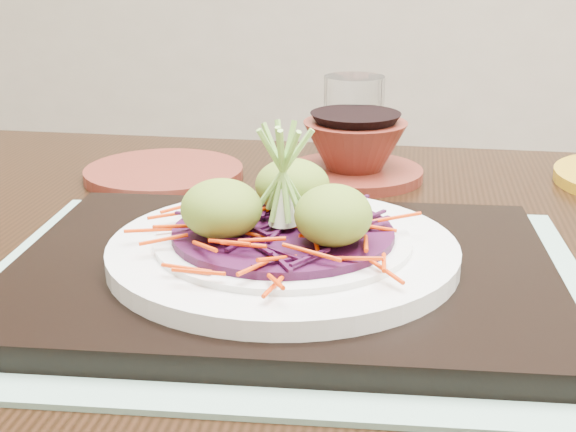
% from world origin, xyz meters
% --- Properties ---
extents(dining_table, '(1.12, 0.76, 0.69)m').
position_xyz_m(dining_table, '(-0.08, -0.11, 0.60)').
color(dining_table, black).
rests_on(dining_table, ground).
extents(placemat, '(0.47, 0.38, 0.00)m').
position_xyz_m(placemat, '(-0.12, -0.18, 0.70)').
color(placemat, '#81A791').
rests_on(placemat, dining_table).
extents(serving_tray, '(0.41, 0.32, 0.02)m').
position_xyz_m(serving_tray, '(-0.12, -0.18, 0.71)').
color(serving_tray, black).
rests_on(serving_tray, placemat).
extents(white_plate, '(0.25, 0.25, 0.02)m').
position_xyz_m(white_plate, '(-0.12, -0.18, 0.72)').
color(white_plate, silver).
rests_on(white_plate, serving_tray).
extents(cabbage_bed, '(0.16, 0.16, 0.01)m').
position_xyz_m(cabbage_bed, '(-0.12, -0.18, 0.74)').
color(cabbage_bed, '#3A0B2E').
rests_on(cabbage_bed, white_plate).
extents(carrot_julienne, '(0.20, 0.20, 0.01)m').
position_xyz_m(carrot_julienne, '(-0.12, -0.18, 0.75)').
color(carrot_julienne, red).
rests_on(carrot_julienne, cabbage_bed).
extents(guacamole_scoops, '(0.14, 0.12, 0.04)m').
position_xyz_m(guacamole_scoops, '(-0.12, -0.18, 0.76)').
color(guacamole_scoops, '#5A7121').
rests_on(guacamole_scoops, cabbage_bed).
extents(scallion_garnish, '(0.06, 0.06, 0.09)m').
position_xyz_m(scallion_garnish, '(-0.12, -0.18, 0.78)').
color(scallion_garnish, '#7CB448').
rests_on(scallion_garnish, cabbage_bed).
extents(terracotta_side_plate, '(0.17, 0.17, 0.01)m').
position_xyz_m(terracotta_side_plate, '(-0.29, 0.07, 0.70)').
color(terracotta_side_plate, '#5B1F15').
rests_on(terracotta_side_plate, dining_table).
extents(water_glass, '(0.08, 0.08, 0.10)m').
position_xyz_m(water_glass, '(-0.10, 0.18, 0.74)').
color(water_glass, white).
rests_on(water_glass, dining_table).
extents(terracotta_bowl_set, '(0.18, 0.18, 0.06)m').
position_xyz_m(terracotta_bowl_set, '(-0.09, 0.11, 0.72)').
color(terracotta_bowl_set, '#5B1F15').
rests_on(terracotta_bowl_set, dining_table).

